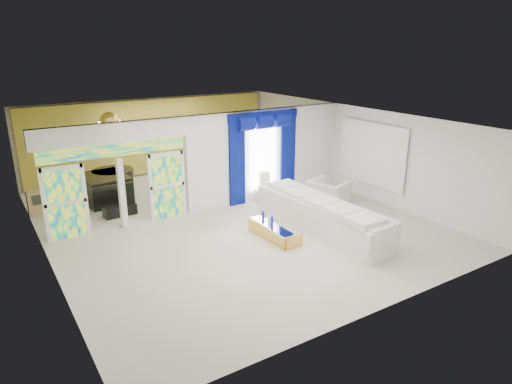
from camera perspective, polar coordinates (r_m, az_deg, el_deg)
floor at (r=13.76m, az=-3.75°, el=-3.26°), size 12.00×12.00×0.00m
dividing_wall at (r=15.20m, az=1.44°, el=4.77°), size 5.70×0.18×3.00m
dividing_header at (r=12.90m, az=-17.45°, el=7.11°), size 4.30×0.18×0.55m
stained_panel_left at (r=13.03m, az=-22.76°, el=-1.24°), size 0.95×0.04×2.00m
stained_panel_right at (r=13.73m, az=-11.07°, el=0.81°), size 0.95×0.04×2.00m
stained_transom at (r=12.99m, az=-17.26°, el=5.05°), size 4.00×0.05×0.35m
window_pane at (r=14.99m, az=0.85°, el=4.40°), size 1.00×0.02×2.30m
blue_drape_left at (r=14.47m, az=-2.40°, el=3.67°), size 0.55×0.10×2.80m
blue_drape_right at (r=15.54m, az=4.01°, el=4.65°), size 0.55×0.10×2.80m
blue_pelmet at (r=14.71m, az=0.94°, el=9.57°), size 2.60×0.12×0.25m
wall_mirror at (r=15.47m, az=14.29°, el=4.65°), size 0.04×2.70×1.90m
gold_curtains at (r=18.56m, az=-12.75°, el=6.78°), size 9.70×0.12×2.90m
white_sofa at (r=12.75m, az=8.14°, el=-3.12°), size 1.29×4.54×0.85m
coffee_table at (r=12.28m, az=2.35°, el=-5.01°), size 0.67×1.69×0.37m
console_table at (r=15.32m, az=1.98°, el=-0.12°), size 1.33×0.56×0.43m
table_lamp at (r=15.01m, az=1.06°, el=1.52°), size 0.36×0.36×0.58m
armchair at (r=15.05m, az=9.09°, el=0.00°), size 1.35×1.45×0.77m
grand_piano at (r=15.86m, az=-18.40°, el=0.44°), size 1.45×1.84×0.88m
piano_bench at (r=14.47m, az=-16.67°, el=-2.23°), size 0.99×0.44×0.32m
tv_console at (r=15.48m, az=-25.79°, el=-1.17°), size 0.52×0.47×0.75m
chandelier at (r=15.34m, az=-17.90°, el=8.42°), size 0.60×0.60×0.60m
decanters at (r=12.38m, az=1.60°, el=-3.43°), size 0.16×0.64×0.24m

